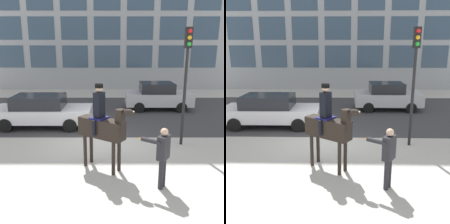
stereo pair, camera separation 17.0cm
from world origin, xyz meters
TOP-DOWN VIEW (x-y plane):
  - ground_plane at (0.00, 0.00)m, footprint 80.00×80.00m
  - road_surface at (0.00, 4.75)m, footprint 22.20×8.50m
  - mounted_horse_lead at (0.13, -2.23)m, footprint 1.71×1.29m
  - pedestrian_bystander at (1.73, -3.33)m, footprint 0.91×0.50m
  - street_car_near_lane at (-2.91, 2.06)m, footprint 4.62×1.92m
  - street_car_far_lane at (3.17, 5.51)m, footprint 3.92×1.98m
  - traffic_light at (3.10, -0.24)m, footprint 0.24×0.29m

SIDE VIEW (x-z plane):
  - ground_plane at x=0.00m, z-range 0.00..0.00m
  - road_surface at x=0.00m, z-range 0.00..0.01m
  - street_car_near_lane at x=-2.91m, z-range 0.02..1.52m
  - street_car_far_lane at x=3.17m, z-range 0.01..1.63m
  - pedestrian_bystander at x=1.73m, z-range 0.15..1.83m
  - mounted_horse_lead at x=0.13m, z-range 0.07..2.72m
  - traffic_light at x=3.10m, z-range 0.72..5.07m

